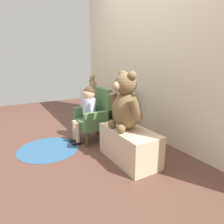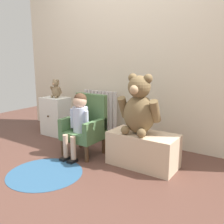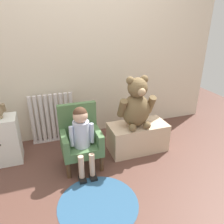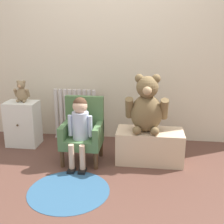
{
  "view_description": "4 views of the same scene",
  "coord_description": "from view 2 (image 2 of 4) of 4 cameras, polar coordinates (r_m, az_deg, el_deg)",
  "views": [
    {
      "loc": [
        2.09,
        -0.53,
        1.06
      ],
      "look_at": [
        0.21,
        0.55,
        0.47
      ],
      "focal_mm": 32.0,
      "sensor_mm": 36.0,
      "label": 1
    },
    {
      "loc": [
        1.58,
        -1.58,
        1.09
      ],
      "look_at": [
        0.16,
        0.53,
        0.54
      ],
      "focal_mm": 40.0,
      "sensor_mm": 36.0,
      "label": 2
    },
    {
      "loc": [
        -0.55,
        -1.5,
        1.53
      ],
      "look_at": [
        0.15,
        0.55,
        0.58
      ],
      "focal_mm": 35.0,
      "sensor_mm": 36.0,
      "label": 3
    },
    {
      "loc": [
        0.46,
        -2.2,
        1.35
      ],
      "look_at": [
        0.1,
        0.54,
        0.55
      ],
      "focal_mm": 45.0,
      "sensor_mm": 36.0,
      "label": 4
    }
  ],
  "objects": [
    {
      "name": "floor_rug",
      "position": [
        2.56,
        -15.06,
        -13.34
      ],
      "size": [
        0.72,
        0.72,
        0.01
      ],
      "primitive_type": "cylinder",
      "color": "#2C5478",
      "rests_on": "ground_plane"
    },
    {
      "name": "back_wall",
      "position": [
        3.26,
        5.04,
        14.19
      ],
      "size": [
        3.8,
        0.05,
        2.4
      ],
      "primitive_type": "cube",
      "color": "beige",
      "rests_on": "ground_plane"
    },
    {
      "name": "ground_plane",
      "position": [
        2.49,
        -10.25,
        -13.94
      ],
      "size": [
        6.0,
        6.0,
        0.0
      ],
      "primitive_type": "plane",
      "color": "brown"
    },
    {
      "name": "low_bench",
      "position": [
        2.6,
        7.08,
        -8.51
      ],
      "size": [
        0.7,
        0.35,
        0.35
      ],
      "primitive_type": "cube",
      "color": "beige",
      "rests_on": "ground_plane"
    },
    {
      "name": "small_dresser",
      "position": [
        3.66,
        -12.75,
        -0.94
      ],
      "size": [
        0.38,
        0.29,
        0.54
      ],
      "color": "silver",
      "rests_on": "ground_plane"
    },
    {
      "name": "small_teddy_bear",
      "position": [
        3.6,
        -12.65,
        5.05
      ],
      "size": [
        0.19,
        0.13,
        0.26
      ],
      "color": "#8B7453",
      "rests_on": "small_dresser"
    },
    {
      "name": "child_armchair",
      "position": [
        2.88,
        -6.05,
        -3.21
      ],
      "size": [
        0.41,
        0.37,
        0.68
      ],
      "color": "#4C7144",
      "rests_on": "ground_plane"
    },
    {
      "name": "child_figure",
      "position": [
        2.76,
        -7.57,
        -0.92
      ],
      "size": [
        0.25,
        0.35,
        0.72
      ],
      "color": "silver",
      "rests_on": "ground_plane"
    },
    {
      "name": "large_teddy_bear",
      "position": [
        2.48,
        6.2,
        0.98
      ],
      "size": [
        0.43,
        0.31,
        0.6
      ],
      "color": "brown",
      "rests_on": "low_bench"
    },
    {
      "name": "radiator",
      "position": [
        3.48,
        -2.72,
        -0.45
      ],
      "size": [
        0.56,
        0.05,
        0.65
      ],
      "color": "silver",
      "rests_on": "ground_plane"
    }
  ]
}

